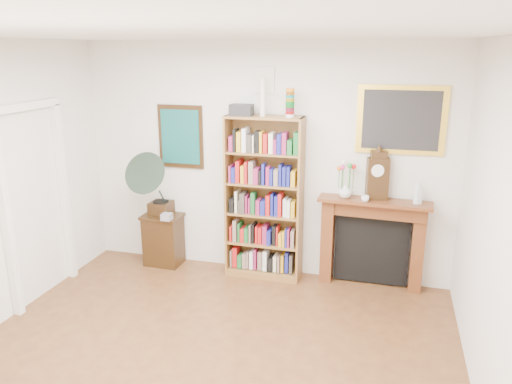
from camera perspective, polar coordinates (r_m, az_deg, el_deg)
room at (r=3.72m, az=-8.84°, el=-4.65°), size 4.51×5.01×2.81m
door_casing at (r=5.87m, az=-23.92°, el=0.49°), size 0.08×1.02×2.17m
teal_poster at (r=6.26m, az=-8.60°, el=6.27°), size 0.58×0.04×0.78m
small_picture at (r=5.84m, az=0.82°, el=12.66°), size 0.26×0.04×0.30m
gilt_painting at (r=5.69m, az=16.24°, el=7.88°), size 0.95×0.04×0.75m
bookshelf at (r=5.88m, az=0.93°, el=0.28°), size 0.91×0.33×2.26m
side_cabinet at (r=6.55m, az=-10.53°, el=-5.37°), size 0.50×0.37×0.67m
fireplace at (r=5.95m, az=13.16°, el=-4.83°), size 1.27×0.36×1.06m
gramophone at (r=6.23m, az=-11.56°, el=1.32°), size 0.54×0.66×0.85m
cd_stack at (r=6.24m, az=-10.17°, el=-2.80°), size 0.12×0.12×0.08m
mantel_clock at (r=5.73m, az=13.71°, el=1.76°), size 0.26×0.18×0.55m
flower_vase at (r=5.76m, az=10.17°, el=0.15°), size 0.16×0.16×0.16m
teacup at (r=5.66m, az=12.36°, el=-0.75°), size 0.09×0.09×0.07m
bottle_left at (r=5.71m, az=17.93°, el=-0.12°), size 0.07×0.07×0.24m
bottle_right at (r=5.74m, az=18.21°, el=-0.30°), size 0.06×0.06×0.20m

